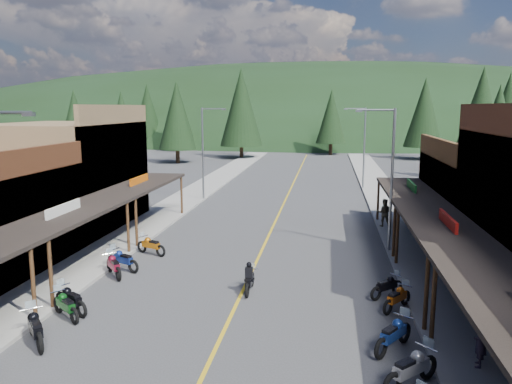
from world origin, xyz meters
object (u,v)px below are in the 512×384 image
at_px(pine_1, 178,111).
at_px(streetlight_1, 204,149).
at_px(pine_10, 177,116).
at_px(pine_5, 508,107).
at_px(bike_west_9, 123,259).
at_px(pine_7, 148,111).
at_px(pedestrian_east_a, 480,342).
at_px(rider_on_bike, 250,280).
at_px(bike_east_8, 387,285).
at_px(bike_west_5, 35,327).
at_px(bike_east_5, 411,367).
at_px(bike_east_6, 393,333).
at_px(streetlight_2, 389,174).
at_px(shop_west_3, 67,175).
at_px(bike_east_7, 397,297).
at_px(pedestrian_east_b, 384,213).
at_px(pine_3, 331,116).
at_px(bike_west_6, 65,304).
at_px(bike_west_10, 151,245).
at_px(pine_0, 75,116).
at_px(shop_east_3, 498,200).
at_px(pine_9, 498,121).
at_px(streetlight_3, 363,144).
at_px(bike_west_8, 114,265).
at_px(pine_4, 424,112).
at_px(pine_2, 241,107).
at_px(bike_west_7, 71,298).
at_px(pine_11, 481,115).
at_px(pine_8, 122,124).

bearing_deg(pine_1, streetlight_1, -70.45).
bearing_deg(pine_10, streetlight_1, -68.47).
relative_size(pine_5, bike_west_9, 6.57).
bearing_deg(pine_7, pedestrian_east_a, -63.41).
distance_m(streetlight_1, rider_on_bike, 22.69).
bearing_deg(bike_east_8, pine_10, 163.33).
bearing_deg(streetlight_1, bike_west_5, -88.37).
distance_m(bike_east_5, bike_east_6, 2.25).
bearing_deg(bike_east_6, streetlight_2, 120.58).
xyz_separation_m(shop_west_3, bike_east_7, (20.27, -11.53, -2.97)).
bearing_deg(pedestrian_east_b, pine_3, -83.71).
bearing_deg(pine_3, bike_west_6, -98.46).
height_order(pine_7, pine_10, pine_7).
relative_size(bike_west_10, bike_east_7, 1.06).
height_order(pine_0, pine_7, pine_7).
xyz_separation_m(shop_east_3, rider_on_bike, (-13.43, -10.44, -1.95)).
relative_size(shop_west_3, streetlight_1, 1.36).
xyz_separation_m(bike_east_5, pedestrian_east_b, (1.28, 19.70, 0.43)).
bearing_deg(pine_9, streetlight_3, -138.66).
bearing_deg(bike_west_8, pine_4, 27.44).
xyz_separation_m(shop_east_3, bike_east_6, (-7.85, -15.05, -1.90)).
relative_size(bike_east_5, rider_on_bike, 1.21).
relative_size(bike_west_5, bike_west_9, 1.06).
relative_size(streetlight_1, pine_10, 0.69).
relative_size(pine_2, bike_west_5, 6.19).
distance_m(shop_west_3, pedestrian_east_b, 21.47).
bearing_deg(streetlight_1, bike_west_6, -88.38).
distance_m(pine_10, bike_west_7, 54.01).
distance_m(streetlight_1, pine_1, 51.01).
distance_m(streetlight_1, bike_east_7, 26.27).
relative_size(bike_west_6, bike_west_10, 1.00).
xyz_separation_m(pine_5, pedestrian_east_b, (-26.59, -58.29, -6.91)).
height_order(streetlight_1, bike_east_6, streetlight_1).
bearing_deg(bike_west_10, pine_4, 2.19).
bearing_deg(pine_4, pine_2, -175.91).
xyz_separation_m(streetlight_2, bike_east_6, (-1.04, -11.75, -3.83)).
xyz_separation_m(bike_west_8, bike_east_8, (12.68, -0.83, -0.06)).
distance_m(pine_4, rider_on_bike, 62.08).
relative_size(pine_2, pine_11, 1.13).
distance_m(pine_1, pine_8, 30.09).
height_order(shop_east_3, bike_west_10, shop_east_3).
bearing_deg(bike_east_5, bike_west_7, -150.02).
distance_m(pine_3, bike_west_9, 64.27).
distance_m(pine_3, pine_5, 30.63).
bearing_deg(pine_0, streetlight_1, -50.44).
bearing_deg(streetlight_1, bike_west_9, -88.31).
bearing_deg(pine_7, streetlight_2, -60.19).
bearing_deg(streetlight_1, streetlight_2, -45.20).
bearing_deg(pine_3, bike_east_5, -88.31).
bearing_deg(pine_2, pine_9, -20.92).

